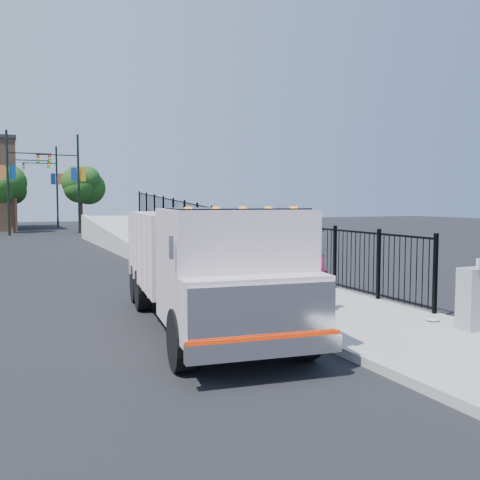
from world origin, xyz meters
name	(u,v)px	position (x,y,z in m)	size (l,w,h in m)	color
ground	(257,315)	(0.00, 0.00, 0.00)	(120.00, 120.00, 0.00)	black
sidewalk	(377,323)	(1.93, -2.00, 0.06)	(3.55, 12.00, 0.12)	#9E998E
curb	(301,331)	(0.00, -2.00, 0.08)	(0.30, 12.00, 0.16)	#ADAAA3
ramp	(159,252)	(2.12, 16.00, 0.00)	(3.95, 24.00, 1.70)	#9E998E
iron_fence	(212,239)	(3.55, 12.00, 0.90)	(0.10, 28.00, 1.80)	black
truck	(206,260)	(-1.55, -0.71, 1.47)	(3.33, 7.87, 2.61)	black
worker	(320,277)	(1.31, -0.67, 0.93)	(0.59, 0.39, 1.62)	maroon
utility_cabinet	(473,299)	(3.10, -3.49, 0.75)	(0.55, 0.40, 1.25)	gray
debris	(432,319)	(2.95, -2.56, 0.16)	(0.32, 0.32, 0.08)	silver
light_pole_0	(12,178)	(-4.47, 33.20, 4.36)	(3.77, 0.22, 8.00)	black
light_pole_1	(75,180)	(0.21, 33.97, 4.36)	(3.78, 0.22, 8.00)	black
light_pole_2	(17,182)	(-3.91, 40.97, 4.36)	(3.77, 0.22, 8.00)	black
light_pole_3	(54,183)	(-0.42, 44.79, 4.36)	(3.77, 0.22, 8.00)	black
tree_0	(12,185)	(-4.43, 36.41, 3.95)	(2.70, 2.70, 5.35)	#382314
tree_1	(80,186)	(1.33, 39.03, 3.96)	(2.81, 2.81, 5.41)	#382314
tree_2	(8,188)	(-4.51, 48.42, 3.97)	(3.26, 3.26, 5.63)	#382314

